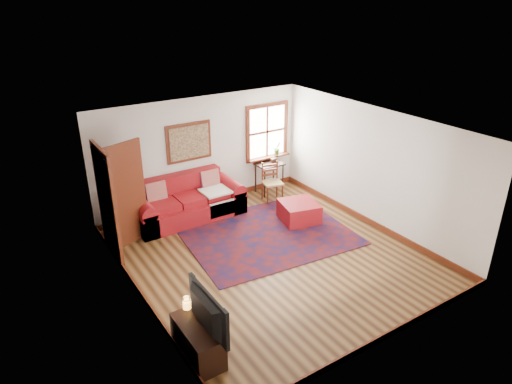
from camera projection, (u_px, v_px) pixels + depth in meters
ground at (271, 255)px, 8.57m from camera, size 5.50×5.50×0.00m
room_envelope at (271, 174)px, 7.91m from camera, size 5.04×5.54×2.52m
window at (268, 137)px, 10.99m from camera, size 1.18×0.20×1.38m
doorway at (118, 197)px, 8.40m from camera, size 0.89×1.08×2.14m
framed_artwork at (189, 142)px, 9.87m from camera, size 1.05×0.07×0.85m
persian_rug at (267, 234)px, 9.30m from camera, size 3.47×2.89×0.02m
red_leather_sofa at (188, 204)px, 9.89m from camera, size 2.38×0.98×0.93m
red_ottoman at (299, 212)px, 9.77m from camera, size 0.90×0.90×0.43m
side_table at (269, 168)px, 10.99m from camera, size 0.63×0.47×0.76m
ladder_back_chair at (272, 180)px, 10.62m from camera, size 0.51×0.50×0.93m
media_cabinet at (198, 341)px, 6.13m from camera, size 0.41×0.91×0.50m
television at (201, 313)px, 5.83m from camera, size 0.13×1.01×0.58m
candle_hurricane at (187, 304)px, 6.33m from camera, size 0.12×0.12×0.18m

